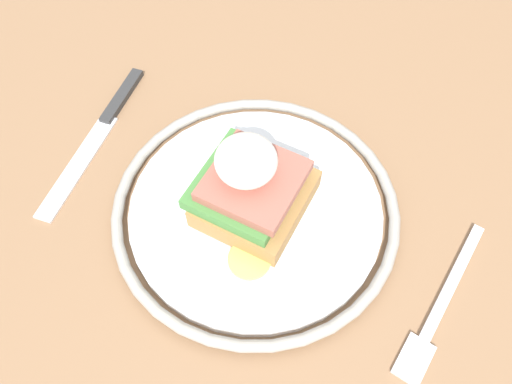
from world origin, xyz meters
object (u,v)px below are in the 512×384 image
Objects in this scene: fork at (440,306)px; sandwich at (254,186)px; knife at (103,127)px; plate at (256,208)px.

sandwich is at bearing -2.68° from fork.
fork is at bearing 176.18° from knife.
plate is at bearing 175.35° from knife.
sandwich reaches higher than fork.
knife reaches higher than fork.
plate is 2.24× the size of sandwich.
plate reaches higher than knife.
sandwich is at bearing 22.42° from plate.
knife is (0.18, -0.01, -0.01)m from plate.
plate is 0.18m from knife.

